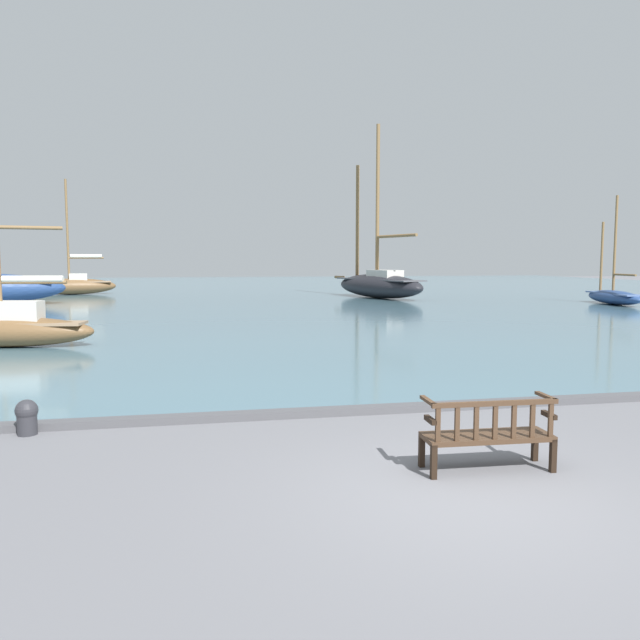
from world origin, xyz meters
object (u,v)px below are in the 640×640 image
object	(u,v)px
sailboat_mid_starboard	(72,285)
sailboat_outer_starboard	(7,327)
sailboat_centre_channel	(379,283)
sailboat_mid_port	(614,296)
park_bench	(488,433)
mooring_bollard	(27,416)

from	to	relation	value
sailboat_mid_starboard	sailboat_outer_starboard	size ratio (longest dim) A/B	1.40
sailboat_centre_channel	sailboat_mid_starboard	world-z (taller)	sailboat_centre_channel
sailboat_mid_port	sailboat_outer_starboard	xyz separation A→B (m)	(-28.52, -11.83, 0.08)
park_bench	sailboat_mid_port	xyz separation A→B (m)	(19.63, 24.20, 0.10)
sailboat_mid_port	mooring_bollard	size ratio (longest dim) A/B	11.43
sailboat_centre_channel	sailboat_mid_starboard	bearing A→B (deg)	158.52
park_bench	sailboat_mid_port	bearing A→B (deg)	50.94
sailboat_mid_port	sailboat_outer_starboard	distance (m)	30.88
park_bench	sailboat_centre_channel	bearing A→B (deg)	75.64
mooring_bollard	sailboat_mid_starboard	bearing A→B (deg)	99.35
sailboat_centre_channel	mooring_bollard	size ratio (longest dim) A/B	21.03
sailboat_mid_starboard	sailboat_mid_port	size ratio (longest dim) A/B	1.35
park_bench	mooring_bollard	size ratio (longest dim) A/B	3.04
sailboat_centre_channel	sailboat_mid_starboard	distance (m)	22.05
sailboat_mid_port	mooring_bollard	xyz separation A→B (m)	(-25.65, -21.38, -0.29)
park_bench	sailboat_mid_starboard	xyz separation A→B (m)	(-12.22, 40.48, 0.32)
sailboat_mid_port	sailboat_mid_starboard	bearing A→B (deg)	152.93
sailboat_mid_port	sailboat_outer_starboard	bearing A→B (deg)	-157.48
sailboat_centre_channel	mooring_bollard	xyz separation A→B (m)	(-14.32, -29.58, -0.77)
mooring_bollard	sailboat_mid_port	bearing A→B (deg)	39.81
park_bench	sailboat_mid_starboard	bearing A→B (deg)	106.80
sailboat_centre_channel	sailboat_mid_starboard	xyz separation A→B (m)	(-20.52, 8.08, -0.26)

